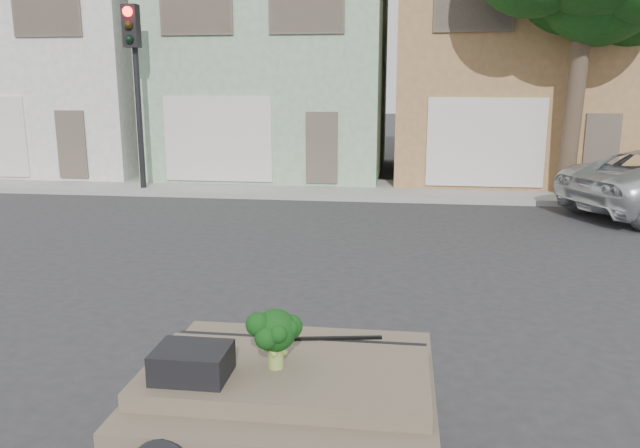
# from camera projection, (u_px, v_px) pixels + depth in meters

# --- Properties ---
(ground_plane) EXTENTS (120.00, 120.00, 0.00)m
(ground_plane) POSITION_uv_depth(u_px,v_px,m) (335.00, 339.00, 7.49)
(ground_plane) COLOR #303033
(ground_plane) RESTS_ON ground
(sidewalk) EXTENTS (40.00, 3.00, 0.15)m
(sidewalk) POSITION_uv_depth(u_px,v_px,m) (376.00, 190.00, 17.63)
(sidewalk) COLOR gray
(sidewalk) RESTS_ON ground
(townhouse_white) EXTENTS (7.20, 8.20, 7.55)m
(townhouse_white) POSITION_uv_depth(u_px,v_px,m) (73.00, 62.00, 22.11)
(townhouse_white) COLOR silver
(townhouse_white) RESTS_ON ground
(townhouse_mint) EXTENTS (7.20, 8.20, 7.55)m
(townhouse_mint) POSITION_uv_depth(u_px,v_px,m) (280.00, 61.00, 21.14)
(townhouse_mint) COLOR #8EB28C
(townhouse_mint) RESTS_ON ground
(townhouse_tan) EXTENTS (7.20, 8.20, 7.55)m
(townhouse_tan) POSITION_uv_depth(u_px,v_px,m) (507.00, 60.00, 20.17)
(townhouse_tan) COLOR #A17649
(townhouse_tan) RESTS_ON ground
(traffic_signal) EXTENTS (0.40, 0.40, 5.10)m
(traffic_signal) POSITION_uv_depth(u_px,v_px,m) (137.00, 101.00, 16.96)
(traffic_signal) COLOR black
(traffic_signal) RESTS_ON ground
(tree_near) EXTENTS (4.40, 4.00, 8.50)m
(tree_near) POSITION_uv_depth(u_px,v_px,m) (581.00, 32.00, 15.39)
(tree_near) COLOR #143E12
(tree_near) RESTS_ON ground
(car_dashboard) EXTENTS (2.00, 1.80, 1.12)m
(car_dashboard) POSITION_uv_depth(u_px,v_px,m) (290.00, 431.00, 4.46)
(car_dashboard) COLOR brown
(car_dashboard) RESTS_ON ground
(instrument_hump) EXTENTS (0.48, 0.38, 0.20)m
(instrument_hump) POSITION_uv_depth(u_px,v_px,m) (192.00, 363.00, 4.06)
(instrument_hump) COLOR black
(instrument_hump) RESTS_ON car_dashboard
(wiper_arm) EXTENTS (0.69, 0.15, 0.02)m
(wiper_arm) POSITION_uv_depth(u_px,v_px,m) (335.00, 338.00, 4.67)
(wiper_arm) COLOR black
(wiper_arm) RESTS_ON car_dashboard
(broccoli) EXTENTS (0.49, 0.49, 0.42)m
(broccoli) POSITION_uv_depth(u_px,v_px,m) (275.00, 338.00, 4.17)
(broccoli) COLOR black
(broccoli) RESTS_ON car_dashboard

